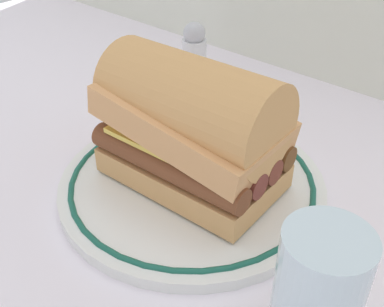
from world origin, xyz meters
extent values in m
plane|color=white|center=(0.00, 0.00, 0.00)|extent=(1.50, 1.50, 0.00)
cylinder|color=white|center=(-0.02, 0.03, 0.01)|extent=(0.27, 0.27, 0.01)
torus|color=#195947|center=(-0.02, 0.03, 0.01)|extent=(0.25, 0.25, 0.01)
cube|color=tan|center=(-0.02, 0.03, 0.03)|extent=(0.18, 0.11, 0.03)
cylinder|color=brown|center=(-0.02, -0.01, 0.05)|extent=(0.18, 0.03, 0.03)
cylinder|color=brown|center=(-0.02, 0.02, 0.05)|extent=(0.18, 0.03, 0.03)
cylinder|color=brown|center=(-0.02, 0.05, 0.05)|extent=(0.18, 0.03, 0.03)
cylinder|color=brown|center=(-0.03, 0.07, 0.05)|extent=(0.18, 0.03, 0.03)
cube|color=#EFC64C|center=(-0.02, 0.03, 0.07)|extent=(0.15, 0.11, 0.01)
cube|color=tan|center=(-0.02, 0.03, 0.09)|extent=(0.18, 0.11, 0.05)
cylinder|color=tan|center=(-0.02, 0.03, 0.10)|extent=(0.18, 0.10, 0.09)
cylinder|color=silver|center=(0.16, -0.06, 0.06)|extent=(0.06, 0.06, 0.12)
cylinder|color=white|center=(-0.20, 0.24, 0.03)|extent=(0.04, 0.04, 0.06)
sphere|color=silver|center=(-0.20, 0.24, 0.07)|extent=(0.03, 0.03, 0.03)
camera|label=1|loc=(0.23, -0.26, 0.31)|focal=44.23mm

